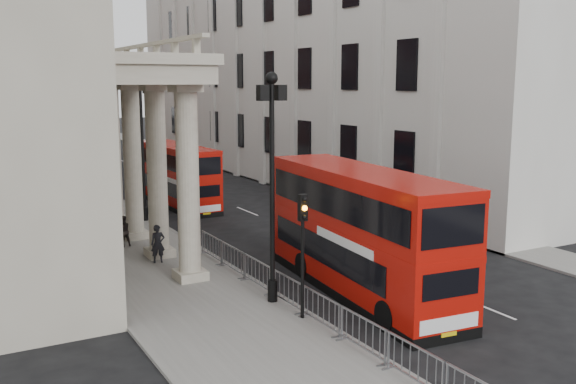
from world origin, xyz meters
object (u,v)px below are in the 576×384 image
object	(u,v)px
monument_column	(47,30)
pedestrian_a	(158,244)
lamp_post_mid	(142,138)
pedestrian_c	(104,215)
traffic_light	(303,233)
bus_near	(361,229)
pedestrian_b	(123,231)
lamp_post_north	(83,123)
bus_far	(178,174)
lamp_post_south	(272,172)

from	to	relation	value
monument_column	pedestrian_a	distance (m)	82.81
lamp_post_mid	pedestrian_c	size ratio (longest dim) A/B	4.58
traffic_light	lamp_post_mid	bearing A→B (deg)	90.32
pedestrian_c	bus_near	bearing A→B (deg)	-64.77
traffic_light	bus_near	world-z (taller)	bus_near
pedestrian_a	pedestrian_c	world-z (taller)	pedestrian_c
pedestrian_b	pedestrian_a	bearing A→B (deg)	93.01
lamp_post_north	bus_far	xyz separation A→B (m)	(3.44, -12.07, -2.82)
lamp_post_mid	pedestrian_b	distance (m)	7.27
bus_far	pedestrian_a	world-z (taller)	bus_far
monument_column	bus_near	size ratio (longest dim) A/B	4.78
monument_column	pedestrian_c	world-z (taller)	monument_column
monument_column	traffic_light	world-z (taller)	monument_column
monument_column	traffic_light	distance (m)	91.17
pedestrian_a	pedestrian_b	distance (m)	3.61
bus_far	pedestrian_a	xyz separation A→B (m)	(-5.52, -12.91, -1.12)
lamp_post_mid	bus_far	xyz separation A→B (m)	(3.44, 3.93, -2.82)
lamp_post_mid	lamp_post_north	world-z (taller)	same
lamp_post_south	traffic_light	distance (m)	2.71
lamp_post_south	lamp_post_north	size ratio (longest dim) A/B	1.00
lamp_post_north	bus_near	world-z (taller)	lamp_post_north
bus_far	pedestrian_a	distance (m)	14.08
monument_column	pedestrian_b	bearing A→B (deg)	-96.85
lamp_post_north	bus_far	distance (m)	12.86
monument_column	lamp_post_north	bearing A→B (deg)	-96.72
bus_near	bus_far	size ratio (longest dim) A/B	1.21
pedestrian_b	pedestrian_c	xyz separation A→B (m)	(-0.02, 3.69, 0.14)
lamp_post_north	pedestrian_c	world-z (taller)	lamp_post_north
traffic_light	bus_near	bearing A→B (deg)	24.37
lamp_post_mid	pedestrian_a	bearing A→B (deg)	-103.04
pedestrian_c	pedestrian_b	bearing A→B (deg)	-87.69
pedestrian_c	lamp_post_north	bearing A→B (deg)	83.21
bus_near	pedestrian_c	bearing A→B (deg)	118.74
lamp_post_mid	pedestrian_c	bearing A→B (deg)	-147.64
lamp_post_mid	pedestrian_a	xyz separation A→B (m)	(-2.08, -8.98, -3.94)
lamp_post_mid	bus_near	bearing A→B (deg)	-77.60
monument_column	lamp_post_mid	bearing A→B (deg)	-95.24
lamp_post_south	bus_near	distance (m)	4.36
monument_column	bus_far	xyz separation A→B (m)	(-3.16, -68.07, -13.89)
monument_column	pedestrian_a	world-z (taller)	monument_column
traffic_light	bus_far	distance (m)	22.22
bus_near	pedestrian_a	distance (m)	9.50
lamp_post_south	bus_far	bearing A→B (deg)	80.21
lamp_post_mid	bus_far	distance (m)	5.93
bus_near	pedestrian_a	bearing A→B (deg)	132.82
lamp_post_north	pedestrian_c	bearing A→B (deg)	-98.73
lamp_post_mid	lamp_post_south	bearing A→B (deg)	-90.00
traffic_light	pedestrian_a	size ratio (longest dim) A/B	2.52
bus_far	pedestrian_b	xyz separation A→B (m)	(-6.13, -9.35, -1.20)
lamp_post_mid	pedestrian_a	world-z (taller)	lamp_post_mid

